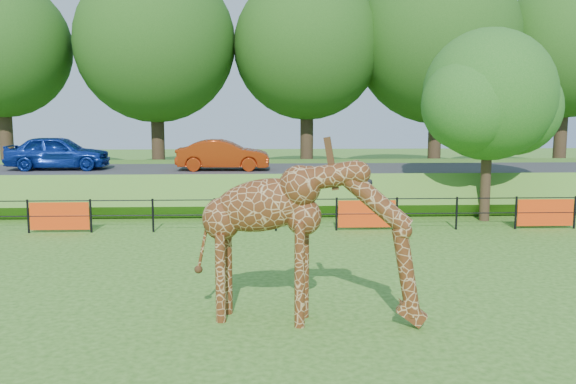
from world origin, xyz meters
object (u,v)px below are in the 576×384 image
at_px(visitor, 367,203).
at_px(tree_east, 491,100).
at_px(giraffe, 309,242).
at_px(car_red, 223,155).
at_px(car_blue, 58,152).

xyz_separation_m(visitor, tree_east, (4.48, 0.97, 3.46)).
bearing_deg(visitor, giraffe, 61.41).
distance_m(car_red, visitor, 7.31).
height_order(giraffe, car_blue, giraffe).
height_order(car_blue, car_red, car_blue).
relative_size(giraffe, car_red, 1.17).
bearing_deg(tree_east, car_blue, 164.40).
distance_m(car_red, tree_east, 10.69).
bearing_deg(tree_east, giraffe, -124.43).
bearing_deg(car_blue, giraffe, -148.88).
bearing_deg(car_red, car_blue, 87.09).
bearing_deg(giraffe, car_red, 111.39).
xyz_separation_m(car_blue, visitor, (12.01, -5.57, -1.31)).
bearing_deg(tree_east, visitor, -167.82).
bearing_deg(giraffe, tree_east, 67.31).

